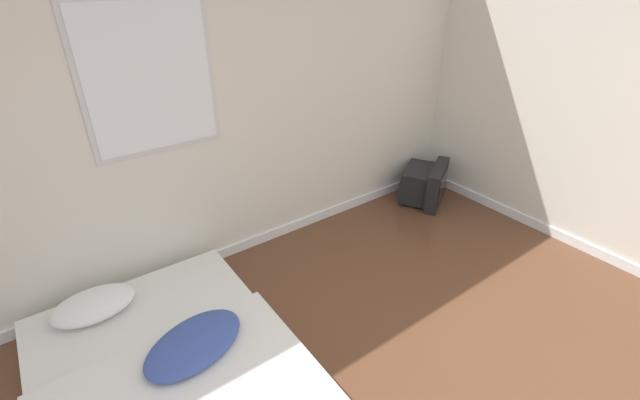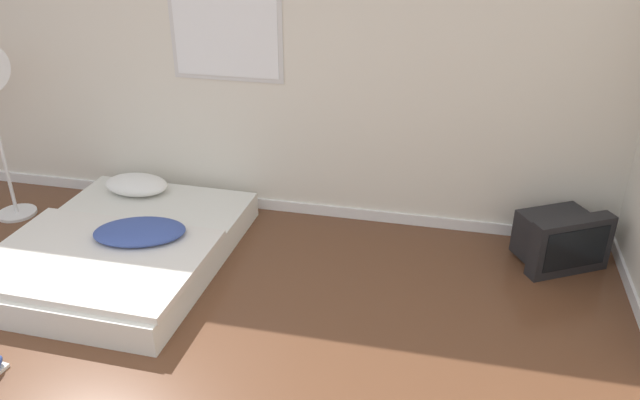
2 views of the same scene
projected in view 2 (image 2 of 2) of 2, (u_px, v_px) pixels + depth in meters
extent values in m
cube|color=silver|center=(272.00, 53.00, 4.64)|extent=(7.65, 0.06, 2.60)
cube|color=white|center=(276.00, 205.00, 5.17)|extent=(7.65, 0.02, 0.09)
cube|color=silver|center=(224.00, 13.00, 4.54)|extent=(0.88, 0.01, 1.01)
cube|color=white|center=(224.00, 13.00, 4.54)|extent=(0.81, 0.01, 0.94)
cube|color=silver|center=(124.00, 249.00, 4.44)|extent=(1.43, 1.81, 0.20)
ellipsoid|color=white|center=(137.00, 185.00, 5.00)|extent=(0.53, 0.35, 0.14)
cube|color=silver|center=(95.00, 258.00, 4.10)|extent=(1.44, 1.06, 0.05)
ellipsoid|color=#384C93|center=(140.00, 232.00, 4.28)|extent=(0.71, 0.55, 0.11)
cube|color=black|center=(552.00, 234.00, 4.45)|extent=(0.56, 0.48, 0.33)
cube|color=black|center=(570.00, 246.00, 4.27)|extent=(0.57, 0.40, 0.41)
cube|color=black|center=(577.00, 249.00, 4.21)|extent=(0.42, 0.25, 0.30)
cylinder|color=silver|center=(17.00, 213.00, 5.11)|extent=(0.31, 0.31, 0.02)
cylinder|color=silver|center=(2.00, 154.00, 4.88)|extent=(0.03, 0.03, 1.03)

